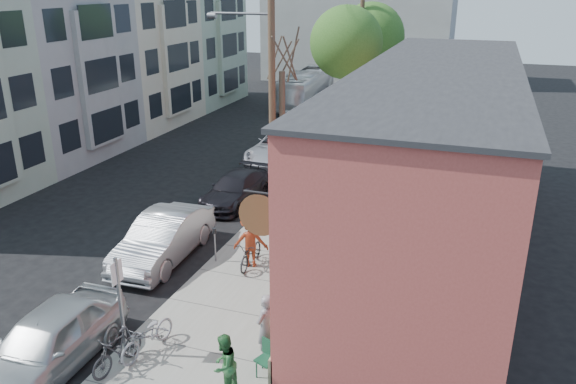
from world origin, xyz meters
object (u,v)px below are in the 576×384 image
(sign_post, at_px, (120,298))
(car_1, at_px, (163,238))
(patio_chair_b, at_px, (266,360))
(bus, at_px, (306,88))
(tree_leafy_far, at_px, (371,37))
(patron_green, at_px, (224,365))
(car_3, at_px, (281,148))
(tree_bare, at_px, (282,143))
(car_2, at_px, (235,189))
(patio_chair_a, at_px, (304,294))
(tree_leafy_mid, at_px, (346,43))
(parking_meter_far, at_px, (285,175))
(patron_grey, at_px, (266,327))
(car_4, at_px, (316,123))
(utility_pole_near, at_px, (271,86))
(cyclist, at_px, (251,241))
(parked_bike_b, at_px, (148,336))
(parked_bike_a, at_px, (117,350))
(car_0, at_px, (48,342))
(parking_meter_near, at_px, (215,239))

(sign_post, relative_size, car_1, 0.56)
(patio_chair_b, xyz_separation_m, bus, (-9.15, 32.21, 0.77))
(tree_leafy_far, bearing_deg, patron_green, -84.80)
(car_3, bearing_deg, tree_bare, -70.20)
(car_2, bearing_deg, patio_chair_a, -50.50)
(tree_leafy_mid, bearing_deg, parking_meter_far, -93.57)
(patron_grey, bearing_deg, car_2, -140.37)
(car_4, bearing_deg, car_1, -85.07)
(utility_pole_near, distance_m, tree_leafy_far, 17.81)
(car_3, bearing_deg, car_1, -90.70)
(patio_chair_a, distance_m, car_4, 21.17)
(patron_grey, relative_size, car_4, 0.42)
(tree_bare, xyz_separation_m, cyclist, (0.75, -5.26, -2.00))
(parked_bike_b, bearing_deg, parked_bike_a, -103.98)
(utility_pole_near, height_order, car_0, utility_pole_near)
(sign_post, bearing_deg, tree_leafy_mid, 88.80)
(parked_bike_b, relative_size, bus, 0.19)
(patio_chair_b, xyz_separation_m, car_0, (-5.34, -1.42, 0.23))
(utility_pole_near, bearing_deg, parked_bike_a, -89.39)
(cyclist, relative_size, parked_bike_b, 0.98)
(tree_bare, height_order, car_1, tree_bare)
(parked_bike_b, bearing_deg, cyclist, 93.52)
(parking_meter_near, relative_size, patio_chair_b, 1.41)
(sign_post, relative_size, parked_bike_a, 1.67)
(parked_bike_b, xyz_separation_m, bus, (-5.89, 32.38, 0.72))
(patron_green, xyz_separation_m, car_1, (-5.10, 5.77, -0.10))
(tree_leafy_far, xyz_separation_m, car_3, (-2.46, -11.02, -5.01))
(cyclist, relative_size, car_1, 0.37)
(parking_meter_near, bearing_deg, patron_green, -61.94)
(utility_pole_near, distance_m, patio_chair_b, 11.91)
(patron_grey, distance_m, parked_bike_a, 3.75)
(tree_leafy_far, height_order, parked_bike_a, tree_leafy_far)
(tree_leafy_mid, bearing_deg, bus, 117.59)
(patio_chair_a, bearing_deg, car_3, 102.08)
(patio_chair_a, bearing_deg, tree_leafy_far, 87.01)
(tree_bare, xyz_separation_m, tree_leafy_mid, (0.00, 10.66, 3.03))
(sign_post, xyz_separation_m, tree_bare, (0.45, 10.86, 1.24))
(car_2, bearing_deg, patron_green, -64.20)
(cyclist, distance_m, parked_bike_b, 5.40)
(patio_chair_b, xyz_separation_m, parked_bike_a, (-3.63, -0.97, 0.06))
(patio_chair_b, bearing_deg, parking_meter_far, 129.64)
(utility_pole_near, distance_m, car_1, 7.35)
(parking_meter_far, distance_m, patio_chair_a, 9.80)
(tree_bare, bearing_deg, patio_chair_a, -65.63)
(car_1, bearing_deg, tree_bare, 63.87)
(sign_post, distance_m, tree_bare, 10.94)
(tree_leafy_far, relative_size, car_1, 1.59)
(car_2, bearing_deg, sign_post, -77.77)
(patio_chair_a, bearing_deg, parking_meter_near, 144.05)
(sign_post, bearing_deg, car_1, 110.84)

